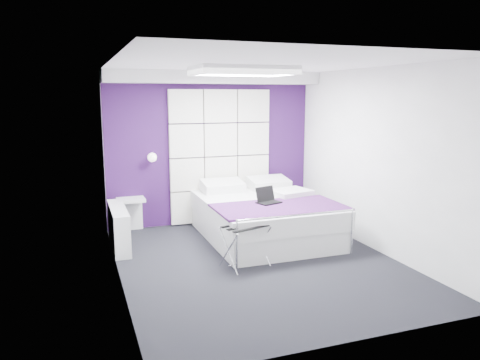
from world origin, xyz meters
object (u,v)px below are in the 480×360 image
object	(u,v)px
nightstand	(131,200)
luggage_rack	(245,246)
bed	(264,217)
radiator	(119,227)
wall_lamp	(152,157)
laptop	(268,199)

from	to	relation	value
nightstand	luggage_rack	distance (m)	2.42
bed	nightstand	world-z (taller)	bed
radiator	nightstand	world-z (taller)	radiator
wall_lamp	bed	size ratio (longest dim) A/B	0.07
radiator	luggage_rack	xyz separation A→B (m)	(1.48, -1.37, -0.03)
bed	laptop	world-z (taller)	laptop
bed	luggage_rack	bearing A→B (deg)	-123.54
wall_lamp	luggage_rack	xyz separation A→B (m)	(0.84, -2.13, -0.95)
nightstand	luggage_rack	world-z (taller)	nightstand
radiator	luggage_rack	world-z (taller)	radiator
radiator	luggage_rack	size ratio (longest dim) A/B	2.17
wall_lamp	radiator	xyz separation A→B (m)	(-0.64, -0.76, -0.92)
wall_lamp	bed	bearing A→B (deg)	-33.93
luggage_rack	laptop	size ratio (longest dim) A/B	1.66
radiator	luggage_rack	distance (m)	2.01
wall_lamp	nightstand	distance (m)	0.77
luggage_rack	laptop	world-z (taller)	laptop
bed	nightstand	size ratio (longest dim) A/B	5.11
bed	luggage_rack	world-z (taller)	bed
radiator	laptop	size ratio (longest dim) A/B	3.60
nightstand	radiator	bearing A→B (deg)	-110.57
radiator	luggage_rack	bearing A→B (deg)	-42.81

